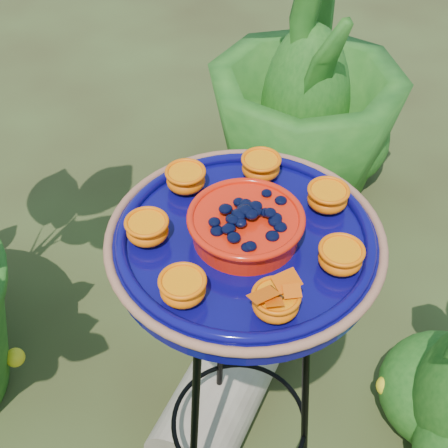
{
  "coord_description": "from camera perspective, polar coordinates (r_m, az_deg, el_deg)",
  "views": [
    {
      "loc": [
        -0.43,
        -0.6,
        1.47
      ],
      "look_at": [
        -0.04,
        -0.08,
        0.84
      ],
      "focal_mm": 50.0,
      "sensor_mm": 36.0,
      "label": 1
    }
  ],
  "objects": [
    {
      "name": "shrub_back_right",
      "position": [
        1.95,
        8.04,
        16.24
      ],
      "size": [
        0.9,
        0.9,
        1.14
      ],
      "primitive_type": "imported",
      "rotation": [
        0.0,
        0.0,
        2.42
      ],
      "color": "#194D14",
      "rests_on": "ground"
    },
    {
      "name": "driftwood_log",
      "position": [
        1.64,
        1.1,
        -12.6
      ],
      "size": [
        0.62,
        0.46,
        0.2
      ],
      "primitive_type": "cylinder",
      "rotation": [
        0.0,
        1.57,
        0.5
      ],
      "color": "tan",
      "rests_on": "ground"
    },
    {
      "name": "tripod_stand",
      "position": [
        1.19,
        1.56,
        -12.93
      ],
      "size": [
        0.36,
        0.36,
        0.78
      ],
      "rotation": [
        0.0,
        0.0,
        -0.34
      ],
      "color": "black",
      "rests_on": "ground"
    },
    {
      "name": "ground_plane",
      "position": [
        1.65,
        -0.33,
        -19.11
      ],
      "size": [
        20.0,
        20.0,
        0.0
      ],
      "primitive_type": "plane",
      "color": "#312A15",
      "rests_on": "ground"
    },
    {
      "name": "feeder_dish",
      "position": [
        0.92,
        1.96,
        -1.24
      ],
      "size": [
        0.5,
        0.5,
        0.09
      ],
      "rotation": [
        0.0,
        0.0,
        -0.34
      ],
      "color": "#090753",
      "rests_on": "tripod_stand"
    }
  ]
}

